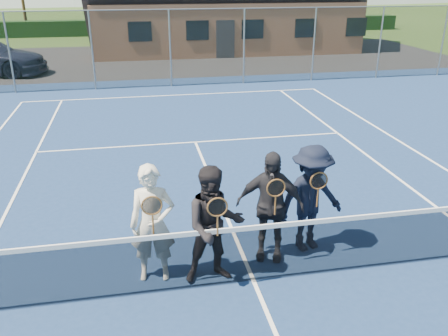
{
  "coord_description": "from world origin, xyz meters",
  "views": [
    {
      "loc": [
        -1.55,
        -5.68,
        4.25
      ],
      "look_at": [
        -0.16,
        1.5,
        1.25
      ],
      "focal_mm": 38.0,
      "sensor_mm": 36.0,
      "label": 1
    }
  ],
  "objects_px": {
    "player_a": "(153,224)",
    "player_b": "(214,226)",
    "player_c": "(270,206)",
    "tennis_net": "(254,251)",
    "player_d": "(311,199)"
  },
  "relations": [
    {
      "from": "tennis_net",
      "to": "player_b",
      "type": "relative_size",
      "value": 6.49
    },
    {
      "from": "player_b",
      "to": "player_c",
      "type": "height_order",
      "value": "same"
    },
    {
      "from": "player_b",
      "to": "player_d",
      "type": "distance_m",
      "value": 1.76
    },
    {
      "from": "player_a",
      "to": "player_b",
      "type": "xyz_separation_m",
      "value": [
        0.86,
        -0.21,
        -0.0
      ]
    },
    {
      "from": "player_b",
      "to": "player_c",
      "type": "distance_m",
      "value": 1.05
    },
    {
      "from": "tennis_net",
      "to": "player_a",
      "type": "xyz_separation_m",
      "value": [
        -1.42,
        0.39,
        0.38
      ]
    },
    {
      "from": "player_b",
      "to": "player_c",
      "type": "xyz_separation_m",
      "value": [
        0.95,
        0.44,
        0.0
      ]
    },
    {
      "from": "tennis_net",
      "to": "player_a",
      "type": "distance_m",
      "value": 1.52
    },
    {
      "from": "player_a",
      "to": "player_b",
      "type": "bearing_deg",
      "value": -13.7
    },
    {
      "from": "player_b",
      "to": "player_d",
      "type": "relative_size",
      "value": 1.0
    },
    {
      "from": "player_a",
      "to": "player_c",
      "type": "height_order",
      "value": "same"
    },
    {
      "from": "tennis_net",
      "to": "player_d",
      "type": "bearing_deg",
      "value": 34.16
    },
    {
      "from": "tennis_net",
      "to": "player_c",
      "type": "height_order",
      "value": "player_c"
    },
    {
      "from": "tennis_net",
      "to": "player_b",
      "type": "distance_m",
      "value": 0.7
    },
    {
      "from": "player_c",
      "to": "player_d",
      "type": "height_order",
      "value": "same"
    }
  ]
}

